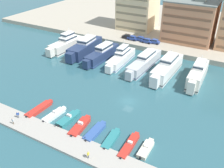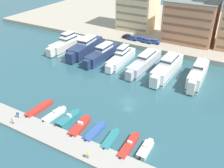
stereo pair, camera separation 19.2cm
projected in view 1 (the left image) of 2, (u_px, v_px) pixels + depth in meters
name	position (u px, v px, depth m)	size (l,w,h in m)	color
ground_plane	(128.00, 101.00, 66.07)	(400.00, 400.00, 0.00)	#2D5B66
quay_promenade	(193.00, 28.00, 117.42)	(180.00, 70.00, 1.81)	#ADA38E
pier_dock	(84.00, 150.00, 50.48)	(120.00, 5.44, 0.59)	#A8A399
yacht_ivory_far_left	(66.00, 44.00, 96.06)	(5.54, 18.67, 8.25)	silver
yacht_navy_left	(85.00, 47.00, 92.73)	(6.28, 21.17, 7.45)	navy
yacht_navy_mid_left	(102.00, 54.00, 88.31)	(4.43, 19.87, 6.97)	navy
yacht_white_center_left	(121.00, 58.00, 85.52)	(4.40, 18.66, 7.55)	white
yacht_silver_center	(144.00, 62.00, 82.31)	(4.71, 21.92, 6.79)	silver
yacht_white_center_right	(167.00, 68.00, 77.88)	(4.98, 20.87, 7.67)	white
yacht_ivory_mid_right	(198.00, 74.00, 73.95)	(4.13, 17.87, 7.78)	silver
motorboat_red_far_left	(39.00, 109.00, 62.24)	(2.09, 8.65, 0.99)	red
motorboat_white_left	(54.00, 115.00, 60.26)	(2.34, 7.33, 1.42)	white
motorboat_teal_mid_left	(69.00, 119.00, 58.76)	(2.51, 7.28, 1.66)	teal
motorboat_red_center_left	(80.00, 126.00, 56.43)	(2.84, 7.98, 1.55)	red
motorboat_blue_center	(95.00, 132.00, 54.90)	(2.06, 7.50, 0.95)	#33569E
motorboat_teal_center_right	(111.00, 139.00, 52.95)	(2.38, 7.15, 0.84)	teal
motorboat_red_mid_right	(129.00, 146.00, 51.23)	(1.98, 8.62, 1.31)	red
motorboat_cream_right	(146.00, 149.00, 50.40)	(1.90, 6.19, 1.27)	beige
car_black_far_left	(127.00, 36.00, 102.16)	(4.13, 1.98, 1.80)	black
car_blue_left	(132.00, 38.00, 100.64)	(4.17, 2.07, 1.80)	#28428E
car_blue_mid_left	(140.00, 39.00, 99.82)	(4.14, 1.99, 1.80)	#28428E
car_blue_center_left	(147.00, 41.00, 97.89)	(4.14, 2.01, 1.80)	#28428E
car_blue_center	(155.00, 41.00, 97.22)	(4.13, 1.99, 1.80)	#28428E
apartment_block_far_left	(138.00, 3.00, 109.35)	(15.71, 14.08, 24.57)	beige
apartment_block_left	(190.00, 21.00, 96.39)	(19.16, 13.03, 17.79)	tan
pedestrian_near_edge	(18.00, 114.00, 58.50)	(0.49, 0.52, 1.72)	#4C515B
pedestrian_mid_deck	(13.00, 121.00, 56.47)	(0.67, 0.25, 1.74)	#7A6B56
pedestrian_far_side	(88.00, 154.00, 47.65)	(0.27, 0.66, 1.72)	#4C515B
bollard_west	(29.00, 114.00, 59.61)	(0.20, 0.20, 0.61)	#2D2D33
bollard_west_mid	(55.00, 125.00, 56.11)	(0.20, 0.20, 0.61)	#2D2D33
bollard_east_mid	(85.00, 138.00, 52.60)	(0.20, 0.20, 0.61)	#2D2D33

